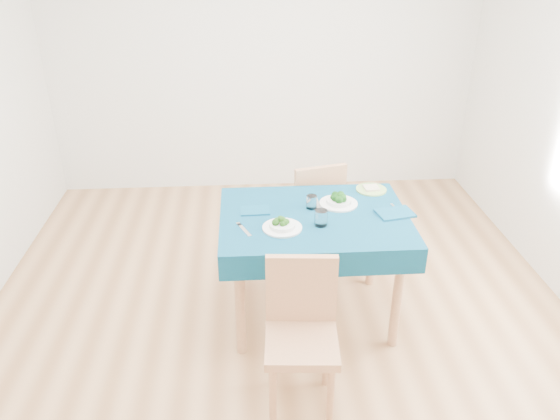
{
  "coord_description": "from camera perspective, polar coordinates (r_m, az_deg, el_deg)",
  "views": [
    {
      "loc": [
        -0.2,
        -2.87,
        2.33
      ],
      "look_at": [
        0.0,
        0.0,
        0.85
      ],
      "focal_mm": 35.0,
      "sensor_mm": 36.0,
      "label": 1
    }
  ],
  "objects": [
    {
      "name": "room_shell",
      "position": [
        3.04,
        0.0,
        8.37
      ],
      "size": [
        4.02,
        4.52,
        2.73
      ],
      "color": "#9B6A40",
      "rests_on": "ground"
    },
    {
      "name": "table",
      "position": [
        3.57,
        3.42,
        -5.97
      ],
      "size": [
        1.15,
        0.88,
        0.76
      ],
      "primitive_type": "cube",
      "color": "#073954",
      "rests_on": "ground"
    },
    {
      "name": "chair_near",
      "position": [
        2.88,
        2.28,
        -13.07
      ],
      "size": [
        0.41,
        0.44,
        0.94
      ],
      "primitive_type": "cube",
      "rotation": [
        0.0,
        0.0,
        -0.07
      ],
      "color": "#AF7952",
      "rests_on": "ground"
    },
    {
      "name": "chair_far",
      "position": [
        4.15,
        3.27,
        0.69
      ],
      "size": [
        0.48,
        0.5,
        0.96
      ],
      "primitive_type": "cube",
      "rotation": [
        0.0,
        0.0,
        3.39
      ],
      "color": "#AF7952",
      "rests_on": "ground"
    },
    {
      "name": "bowl_near",
      "position": [
        3.21,
        0.23,
        -1.4
      ],
      "size": [
        0.24,
        0.24,
        0.07
      ],
      "primitive_type": null,
      "color": "white",
      "rests_on": "table"
    },
    {
      "name": "bowl_far",
      "position": [
        3.51,
        6.16,
        1.15
      ],
      "size": [
        0.25,
        0.25,
        0.07
      ],
      "primitive_type": null,
      "color": "white",
      "rests_on": "table"
    },
    {
      "name": "fork_near",
      "position": [
        3.21,
        -3.75,
        -2.08
      ],
      "size": [
        0.09,
        0.16,
        0.0
      ],
      "primitive_type": "cube",
      "rotation": [
        0.0,
        0.0,
        0.41
      ],
      "color": "silver",
      "rests_on": "table"
    },
    {
      "name": "knife_near",
      "position": [
        3.21,
        1.43,
        -2.04
      ],
      "size": [
        0.06,
        0.18,
        0.0
      ],
      "primitive_type": "cube",
      "rotation": [
        0.0,
        0.0,
        -0.24
      ],
      "color": "silver",
      "rests_on": "table"
    },
    {
      "name": "fork_far",
      "position": [
        3.54,
        3.87,
        0.81
      ],
      "size": [
        0.03,
        0.19,
        0.0
      ],
      "primitive_type": "cube",
      "rotation": [
        0.0,
        0.0,
        0.04
      ],
      "color": "silver",
      "rests_on": "table"
    },
    {
      "name": "knife_far",
      "position": [
        3.5,
        12.18,
        -0.13
      ],
      "size": [
        0.04,
        0.22,
        0.0
      ],
      "primitive_type": "cube",
      "rotation": [
        0.0,
        0.0,
        0.12
      ],
      "color": "silver",
      "rests_on": "table"
    },
    {
      "name": "napkin_near",
      "position": [
        3.42,
        -2.64,
        -0.05
      ],
      "size": [
        0.19,
        0.13,
        0.01
      ],
      "primitive_type": "cube",
      "rotation": [
        0.0,
        0.0,
        0.04
      ],
      "color": "navy",
      "rests_on": "table"
    },
    {
      "name": "napkin_far",
      "position": [
        3.46,
        11.94,
        -0.33
      ],
      "size": [
        0.25,
        0.2,
        0.01
      ],
      "primitive_type": "cube",
      "rotation": [
        0.0,
        0.0,
        0.2
      ],
      "color": "navy",
      "rests_on": "table"
    },
    {
      "name": "tumbler_center",
      "position": [
        3.45,
        3.32,
        0.85
      ],
      "size": [
        0.07,
        0.07,
        0.09
      ],
      "primitive_type": "cylinder",
      "color": "white",
      "rests_on": "table"
    },
    {
      "name": "tumbler_side",
      "position": [
        3.25,
        4.31,
        -0.83
      ],
      "size": [
        0.08,
        0.08,
        0.1
      ],
      "primitive_type": "cylinder",
      "color": "white",
      "rests_on": "table"
    },
    {
      "name": "side_plate",
      "position": [
        3.75,
        9.51,
        2.13
      ],
      "size": [
        0.21,
        0.21,
        0.01
      ],
      "primitive_type": "cylinder",
      "color": "#8FC15E",
      "rests_on": "table"
    },
    {
      "name": "bread_slice",
      "position": [
        3.75,
        9.52,
        2.3
      ],
      "size": [
        0.1,
        0.1,
        0.01
      ],
      "primitive_type": "cube",
      "rotation": [
        0.0,
        0.0,
        0.08
      ],
      "color": "beige",
      "rests_on": "side_plate"
    }
  ]
}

